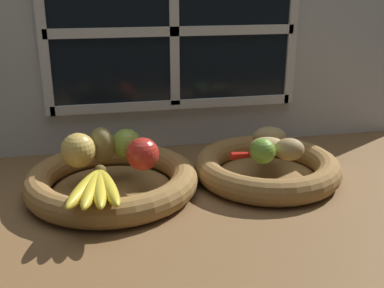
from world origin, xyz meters
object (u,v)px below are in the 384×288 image
object	(u,v)px
fruit_bowl_left	(112,181)
apple_red_right	(143,154)
apple_golden_left	(78,150)
apple_green_back	(127,144)
lime_near	(263,151)
banana_bunch_front	(97,187)
potato_large	(268,146)
potato_back	(269,137)
pear_brown	(102,144)
potato_small	(289,149)
chili_pepper	(259,154)
fruit_bowl_right	(267,168)

from	to	relation	value
fruit_bowl_left	apple_red_right	world-z (taller)	apple_red_right
apple_golden_left	apple_green_back	size ratio (longest dim) A/B	1.10
lime_near	banana_bunch_front	bearing A→B (deg)	-166.97
potato_large	potato_back	distance (cm)	5.43
banana_bunch_front	fruit_bowl_left	bearing A→B (deg)	75.85
fruit_bowl_left	potato_back	world-z (taller)	potato_back
banana_bunch_front	potato_back	bearing A→B (deg)	23.36
pear_brown	potato_large	distance (cm)	36.75
potato_back	banana_bunch_front	bearing A→B (deg)	-156.64
apple_green_back	lime_near	xyz separation A→B (cm)	(28.26, -9.19, -0.58)
banana_bunch_front	potato_small	world-z (taller)	potato_small
apple_golden_left	chili_pepper	distance (cm)	39.36
apple_red_right	apple_green_back	xyz separation A→B (cm)	(-2.78, 7.22, -0.07)
potato_large	lime_near	world-z (taller)	lime_near
apple_golden_left	lime_near	world-z (taller)	apple_golden_left
chili_pepper	apple_green_back	bearing A→B (deg)	167.11
fruit_bowl_right	apple_golden_left	xyz separation A→B (cm)	(-41.41, 1.91, 6.72)
fruit_bowl_right	potato_back	world-z (taller)	potato_back
fruit_bowl_left	apple_golden_left	xyz separation A→B (cm)	(-6.52, 1.91, 6.73)
potato_small	lime_near	size ratio (longest dim) A/B	1.17
apple_red_right	banana_bunch_front	xyz separation A→B (cm)	(-9.66, -10.10, -2.06)
fruit_bowl_left	potato_small	size ratio (longest dim) A/B	5.66
fruit_bowl_left	chili_pepper	xyz separation A→B (cm)	(32.65, -0.80, 3.94)
apple_green_back	potato_large	size ratio (longest dim) A/B	0.81
apple_green_back	potato_small	size ratio (longest dim) A/B	1.04
banana_bunch_front	chili_pepper	distance (cm)	37.65
fruit_bowl_left	apple_green_back	bearing A→B (deg)	52.37
banana_bunch_front	apple_golden_left	bearing A→B (deg)	103.19
lime_near	apple_green_back	bearing A→B (deg)	161.98
apple_red_right	apple_golden_left	size ratio (longest dim) A/B	0.93
apple_golden_left	lime_near	distance (cm)	39.03
banana_bunch_front	chili_pepper	xyz separation A→B (cm)	(35.79, 11.67, -0.47)
banana_bunch_front	potato_back	world-z (taller)	potato_back
fruit_bowl_left	banana_bunch_front	distance (cm)	13.60
fruit_bowl_right	potato_large	world-z (taller)	potato_large
apple_golden_left	lime_near	size ratio (longest dim) A/B	1.33
apple_red_right	apple_golden_left	bearing A→B (deg)	161.83
fruit_bowl_right	lime_near	world-z (taller)	lime_near
apple_green_back	chili_pepper	xyz separation A→B (cm)	(28.91, -5.65, -2.47)
potato_back	chili_pepper	bearing A→B (deg)	-128.08
banana_bunch_front	potato_small	xyz separation A→B (cm)	(41.62, 8.89, 1.10)
potato_large	banana_bunch_front	bearing A→B (deg)	-161.85
fruit_bowl_left	fruit_bowl_right	size ratio (longest dim) A/B	1.10
fruit_bowl_left	fruit_bowl_right	world-z (taller)	same
fruit_bowl_left	fruit_bowl_right	distance (cm)	34.89
potato_large	apple_red_right	bearing A→B (deg)	-175.23
fruit_bowl_right	apple_red_right	bearing A→B (deg)	-175.23
potato_small	fruit_bowl_left	bearing A→B (deg)	174.68
fruit_bowl_right	lime_near	xyz separation A→B (cm)	(-2.89, -4.34, 5.81)
fruit_bowl_left	apple_golden_left	size ratio (longest dim) A/B	4.97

